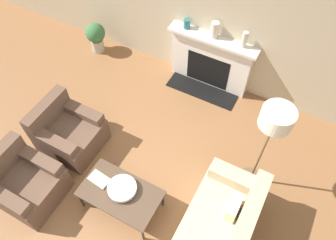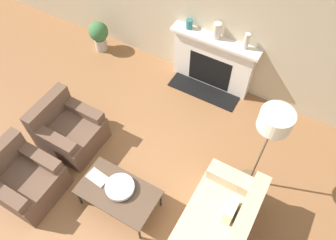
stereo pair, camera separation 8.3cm
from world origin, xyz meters
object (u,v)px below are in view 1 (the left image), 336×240
(potted_plant, at_px, (96,36))
(mantel_vase_center_left, at_px, (215,30))
(mantel_vase_center_right, at_px, (244,40))
(armchair_far, at_px, (69,133))
(coffee_table, at_px, (120,194))
(fireplace, at_px, (210,62))
(mantel_vase_left, at_px, (187,24))
(book, at_px, (99,179))
(bowl, at_px, (122,188))
(floor_lamp, at_px, (274,126))
(armchair_near, at_px, (25,183))

(potted_plant, bearing_deg, mantel_vase_center_left, 6.41)
(mantel_vase_center_left, relative_size, mantel_vase_center_right, 1.01)
(armchair_far, xyz_separation_m, mantel_vase_center_right, (1.89, 2.34, 0.88))
(armchair_far, height_order, coffee_table, armchair_far)
(coffee_table, bearing_deg, armchair_far, 159.01)
(mantel_vase_center_left, height_order, potted_plant, mantel_vase_center_left)
(fireplace, relative_size, mantel_vase_left, 9.62)
(fireplace, bearing_deg, book, -98.79)
(armchair_far, height_order, book, armchair_far)
(fireplace, distance_m, mantel_vase_center_left, 0.68)
(armchair_far, height_order, mantel_vase_center_right, mantel_vase_center_right)
(fireplace, height_order, mantel_vase_left, mantel_vase_left)
(armchair_far, relative_size, book, 2.84)
(mantel_vase_left, bearing_deg, book, -88.54)
(coffee_table, relative_size, mantel_vase_left, 6.70)
(coffee_table, distance_m, mantel_vase_center_left, 2.95)
(fireplace, relative_size, book, 5.07)
(coffee_table, bearing_deg, mantel_vase_center_left, 88.66)
(armchair_far, distance_m, mantel_vase_center_left, 2.85)
(fireplace, bearing_deg, mantel_vase_center_left, 112.28)
(coffee_table, height_order, bowl, bowl)
(book, height_order, potted_plant, potted_plant)
(armchair_far, bearing_deg, book, -116.62)
(fireplace, bearing_deg, mantel_vase_left, 178.28)
(bowl, height_order, floor_lamp, floor_lamp)
(mantel_vase_center_right, bearing_deg, book, -108.36)
(armchair_far, relative_size, mantel_vase_center_left, 3.12)
(fireplace, bearing_deg, armchair_near, -112.76)
(floor_lamp, xyz_separation_m, potted_plant, (-3.75, 1.31, -1.03))
(armchair_far, distance_m, mantel_vase_center_right, 3.13)
(armchair_near, height_order, mantel_vase_center_right, mantel_vase_center_right)
(armchair_far, relative_size, potted_plant, 1.40)
(book, bearing_deg, fireplace, 87.19)
(coffee_table, distance_m, bowl, 0.09)
(armchair_far, bearing_deg, mantel_vase_left, -20.67)
(fireplace, height_order, potted_plant, fireplace)
(coffee_table, xyz_separation_m, book, (-0.36, 0.03, 0.04))
(floor_lamp, distance_m, mantel_vase_center_left, 2.13)
(coffee_table, distance_m, potted_plant, 3.43)
(bowl, bearing_deg, book, -176.47)
(floor_lamp, bearing_deg, armchair_near, -147.97)
(mantel_vase_left, xyz_separation_m, mantel_vase_center_right, (1.01, 0.00, 0.06))
(bowl, relative_size, book, 1.29)
(bowl, height_order, mantel_vase_center_right, mantel_vase_center_right)
(armchair_near, relative_size, potted_plant, 1.40)
(coffee_table, bearing_deg, armchair_near, -159.92)
(fireplace, relative_size, coffee_table, 1.44)
(bowl, bearing_deg, coffee_table, -98.27)
(bowl, xyz_separation_m, mantel_vase_center_left, (0.06, 2.79, 0.71))
(bowl, bearing_deg, floor_lamp, 39.61)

